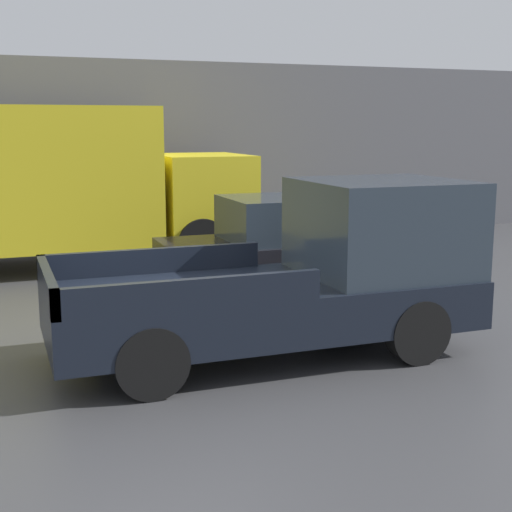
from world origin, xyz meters
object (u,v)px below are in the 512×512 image
(newspaper_box, at_px, (137,226))
(pickup_truck, at_px, (309,274))
(delivery_truck, at_px, (25,183))
(car, at_px, (290,246))

(newspaper_box, bearing_deg, pickup_truck, -86.66)
(delivery_truck, xyz_separation_m, newspaper_box, (2.54, 2.05, -1.26))
(pickup_truck, bearing_deg, car, 71.34)
(pickup_truck, height_order, newspaper_box, pickup_truck)
(car, height_order, delivery_truck, delivery_truck)
(pickup_truck, relative_size, newspaper_box, 5.47)
(car, bearing_deg, pickup_truck, -108.66)
(car, relative_size, newspaper_box, 4.43)
(car, xyz_separation_m, newspaper_box, (-1.51, 5.68, -0.35))
(car, xyz_separation_m, delivery_truck, (-4.05, 3.63, 0.91))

